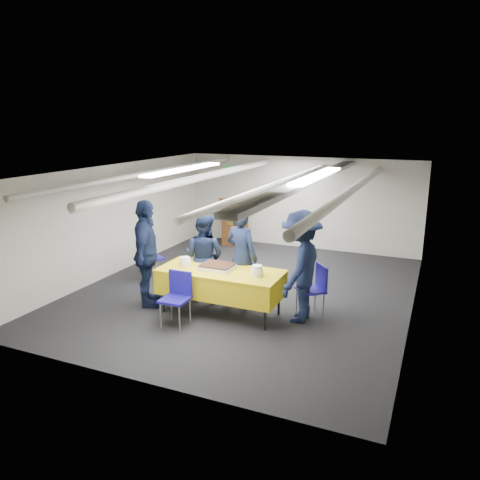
% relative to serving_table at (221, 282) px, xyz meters
% --- Properties ---
extents(ground, '(7.00, 7.00, 0.00)m').
position_rel_serving_table_xyz_m(ground, '(-0.02, 1.16, -0.56)').
color(ground, black).
rests_on(ground, ground).
extents(room_shell, '(6.00, 7.00, 2.30)m').
position_rel_serving_table_xyz_m(room_shell, '(0.07, 1.57, 1.25)').
color(room_shell, beige).
rests_on(room_shell, ground).
extents(serving_table, '(2.08, 0.91, 0.77)m').
position_rel_serving_table_xyz_m(serving_table, '(0.00, 0.00, 0.00)').
color(serving_table, black).
rests_on(serving_table, ground).
extents(sheet_cake, '(0.55, 0.43, 0.09)m').
position_rel_serving_table_xyz_m(sheet_cake, '(-0.07, 0.02, 0.26)').
color(sheet_cake, white).
rests_on(sheet_cake, serving_table).
extents(plate_stack_left, '(0.20, 0.20, 0.16)m').
position_rel_serving_table_xyz_m(plate_stack_left, '(-0.64, -0.05, 0.29)').
color(plate_stack_left, white).
rests_on(plate_stack_left, serving_table).
extents(plate_stack_right, '(0.20, 0.20, 0.18)m').
position_rel_serving_table_xyz_m(plate_stack_right, '(0.67, -0.05, 0.29)').
color(plate_stack_right, white).
rests_on(plate_stack_right, serving_table).
extents(podium, '(0.62, 0.53, 1.25)m').
position_rel_serving_table_xyz_m(podium, '(-1.62, 4.21, 0.05)').
color(podium, brown).
rests_on(podium, ground).
extents(chair_near, '(0.43, 0.43, 0.87)m').
position_rel_serving_table_xyz_m(chair_near, '(-0.44, -0.66, -0.03)').
color(chair_near, gray).
rests_on(chair_near, ground).
extents(chair_right, '(0.59, 0.59, 0.87)m').
position_rel_serving_table_xyz_m(chair_right, '(1.47, 0.57, -0.03)').
color(chair_right, gray).
rests_on(chair_right, ground).
extents(chair_left, '(0.58, 0.58, 0.87)m').
position_rel_serving_table_xyz_m(chair_left, '(-2.14, 1.07, -0.03)').
color(chair_left, gray).
rests_on(chair_left, ground).
extents(sailor_a, '(0.73, 0.58, 1.76)m').
position_rel_serving_table_xyz_m(sailor_a, '(0.16, 0.51, 0.32)').
color(sailor_a, black).
rests_on(sailor_a, ground).
extents(sailor_b, '(0.80, 0.64, 1.60)m').
position_rel_serving_table_xyz_m(sailor_b, '(-0.57, 0.49, 0.24)').
color(sailor_b, black).
rests_on(sailor_b, ground).
extents(sailor_c, '(0.89, 1.19, 1.88)m').
position_rel_serving_table_xyz_m(sailor_c, '(-1.34, -0.18, 0.38)').
color(sailor_c, black).
rests_on(sailor_c, ground).
extents(sailor_d, '(0.73, 1.21, 1.83)m').
position_rel_serving_table_xyz_m(sailor_d, '(1.29, 0.28, 0.35)').
color(sailor_d, black).
rests_on(sailor_d, ground).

